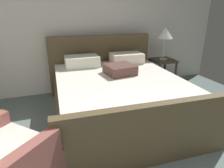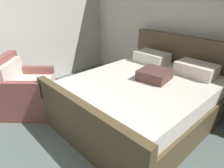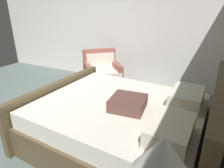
{
  "view_description": "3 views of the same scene",
  "coord_description": "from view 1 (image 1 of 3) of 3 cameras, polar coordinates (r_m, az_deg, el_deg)",
  "views": [
    {
      "loc": [
        -1.16,
        -0.7,
        1.53
      ],
      "look_at": [
        -0.37,
        1.52,
        0.64
      ],
      "focal_mm": 31.8,
      "sensor_mm": 36.0,
      "label": 1
    },
    {
      "loc": [
        1.29,
        -0.36,
        1.78
      ],
      "look_at": [
        -0.63,
        1.64,
        0.48
      ],
      "focal_mm": 32.28,
      "sensor_mm": 36.0,
      "label": 2
    },
    {
      "loc": [
        1.81,
        2.72,
        1.75
      ],
      "look_at": [
        -0.55,
        1.5,
        0.69
      ],
      "focal_mm": 30.86,
      "sensor_mm": 36.0,
      "label": 3
    }
  ],
  "objects": [
    {
      "name": "bed",
      "position": [
        2.99,
        1.43,
        -2.85
      ],
      "size": [
        2.01,
        2.32,
        1.09
      ],
      "color": "brown",
      "rests_on": "ground"
    },
    {
      "name": "table_lamp_right",
      "position": [
        4.03,
        15.13,
        13.84
      ],
      "size": [
        0.29,
        0.29,
        0.63
      ],
      "color": "#B7B293",
      "rests_on": "nightstand_right"
    },
    {
      "name": "wall_back",
      "position": [
        4.01,
        -2.71,
        16.91
      ],
      "size": [
        5.03,
        0.12,
        2.55
      ],
      "primitive_type": "cube",
      "color": "silver",
      "rests_on": "ground"
    },
    {
      "name": "nightstand_right",
      "position": [
        4.16,
        14.24,
        4.24
      ],
      "size": [
        0.44,
        0.44,
        0.6
      ],
      "color": "#352F23",
      "rests_on": "ground"
    }
  ]
}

